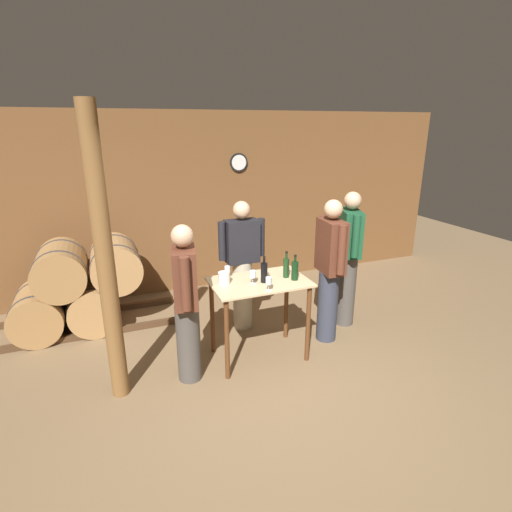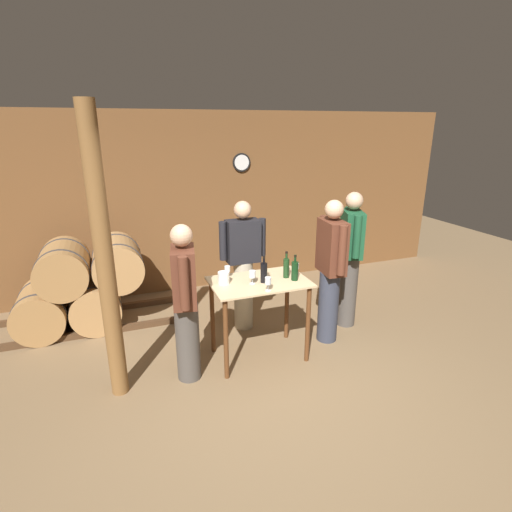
# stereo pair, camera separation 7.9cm
# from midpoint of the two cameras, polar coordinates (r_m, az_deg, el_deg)

# --- Properties ---
(ground_plane) EXTENTS (14.00, 14.00, 0.00)m
(ground_plane) POSITION_cam_midpoint_polar(r_m,az_deg,el_deg) (4.13, 4.88, -19.03)
(ground_plane) COLOR brown
(back_wall) EXTENTS (8.40, 0.08, 2.70)m
(back_wall) POSITION_cam_midpoint_polar(r_m,az_deg,el_deg) (6.23, -6.58, 7.57)
(back_wall) COLOR brown
(back_wall) RESTS_ON ground_plane
(barrel_rack) EXTENTS (2.72, 0.83, 1.14)m
(barrel_rack) POSITION_cam_midpoint_polar(r_m,az_deg,el_deg) (5.51, -23.46, -4.00)
(barrel_rack) COLOR #4C331E
(barrel_rack) RESTS_ON ground_plane
(tasting_table) EXTENTS (1.04, 0.67, 0.91)m
(tasting_table) POSITION_cam_midpoint_polar(r_m,az_deg,el_deg) (4.33, 0.99, -5.91)
(tasting_table) COLOR #D1B284
(tasting_table) RESTS_ON ground_plane
(wooden_post) EXTENTS (0.16, 0.16, 2.70)m
(wooden_post) POSITION_cam_midpoint_polar(r_m,az_deg,el_deg) (3.74, -20.24, -0.77)
(wooden_post) COLOR brown
(wooden_post) RESTS_ON ground_plane
(wine_bottle_far_left) EXTENTS (0.07, 0.07, 0.29)m
(wine_bottle_far_left) POSITION_cam_midpoint_polar(r_m,az_deg,el_deg) (4.19, 1.67, -2.31)
(wine_bottle_far_left) COLOR black
(wine_bottle_far_left) RESTS_ON tasting_table
(wine_bottle_left) EXTENTS (0.07, 0.07, 0.30)m
(wine_bottle_left) POSITION_cam_midpoint_polar(r_m,az_deg,el_deg) (4.33, 4.86, -1.62)
(wine_bottle_left) COLOR #193819
(wine_bottle_left) RESTS_ON tasting_table
(wine_bottle_center) EXTENTS (0.07, 0.07, 0.28)m
(wine_bottle_center) POSITION_cam_midpoint_polar(r_m,az_deg,el_deg) (4.27, 6.10, -2.05)
(wine_bottle_center) COLOR black
(wine_bottle_center) RESTS_ON tasting_table
(wine_glass_near_left) EXTENTS (0.06, 0.06, 0.13)m
(wine_glass_near_left) POSITION_cam_midpoint_polar(r_m,az_deg,el_deg) (4.34, -3.60, -1.90)
(wine_glass_near_left) COLOR silver
(wine_glass_near_left) RESTS_ON tasting_table
(wine_glass_near_center) EXTENTS (0.07, 0.07, 0.15)m
(wine_glass_near_center) POSITION_cam_midpoint_polar(r_m,az_deg,el_deg) (4.15, 0.02, -2.65)
(wine_glass_near_center) COLOR silver
(wine_glass_near_center) RESTS_ON tasting_table
(wine_glass_near_right) EXTENTS (0.06, 0.06, 0.14)m
(wine_glass_near_right) POSITION_cam_midpoint_polar(r_m,az_deg,el_deg) (3.98, 2.30, -3.63)
(wine_glass_near_right) COLOR silver
(wine_glass_near_right) RESTS_ON tasting_table
(wine_glass_far_side) EXTENTS (0.06, 0.06, 0.13)m
(wine_glass_far_side) POSITION_cam_midpoint_polar(r_m,az_deg,el_deg) (4.43, 6.29, -1.53)
(wine_glass_far_side) COLOR silver
(wine_glass_far_side) RESTS_ON tasting_table
(ice_bucket) EXTENTS (0.12, 0.12, 0.13)m
(ice_bucket) POSITION_cam_midpoint_polar(r_m,az_deg,el_deg) (4.18, -4.10, -3.13)
(ice_bucket) COLOR white
(ice_bucket) RESTS_ON tasting_table
(person_host) EXTENTS (0.29, 0.58, 1.63)m
(person_host) POSITION_cam_midpoint_polar(r_m,az_deg,el_deg) (3.96, -9.50, -6.39)
(person_host) COLOR #4C4742
(person_host) RESTS_ON ground_plane
(person_visitor_with_scarf) EXTENTS (0.34, 0.56, 1.74)m
(person_visitor_with_scarf) POSITION_cam_midpoint_polar(r_m,az_deg,el_deg) (5.12, 13.71, -0.17)
(person_visitor_with_scarf) COLOR #4C4742
(person_visitor_with_scarf) RESTS_ON ground_plane
(person_visitor_bearded) EXTENTS (0.59, 0.24, 1.64)m
(person_visitor_bearded) POSITION_cam_midpoint_polar(r_m,az_deg,el_deg) (4.92, -1.40, -1.05)
(person_visitor_bearded) COLOR #B7AD93
(person_visitor_bearded) RESTS_ON ground_plane
(person_visitor_near_door) EXTENTS (0.25, 0.59, 1.72)m
(person_visitor_near_door) POSITION_cam_midpoint_polar(r_m,az_deg,el_deg) (4.69, 11.08, -1.86)
(person_visitor_near_door) COLOR #333847
(person_visitor_near_door) RESTS_ON ground_plane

